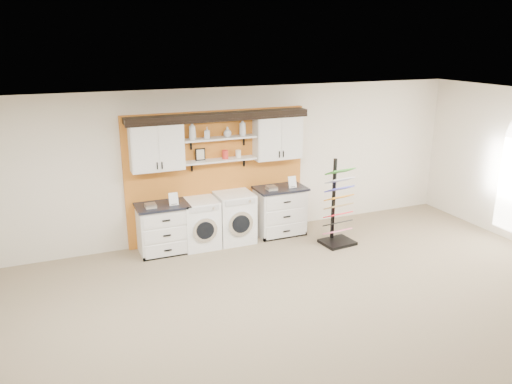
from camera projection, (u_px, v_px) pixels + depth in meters
name	position (u px, v px, depth m)	size (l,w,h in m)	color
floor	(322.00, 350.00, 6.07)	(10.00, 10.00, 0.00)	#87735B
ceiling	(332.00, 121.00, 5.24)	(10.00, 10.00, 0.00)	white
wall_back	(217.00, 165.00, 9.18)	(10.00, 10.00, 0.00)	silver
accent_panel	(218.00, 176.00, 9.21)	(3.40, 0.07, 2.40)	#C16C21
upper_cabinet_left	(156.00, 146.00, 8.45)	(0.90, 0.35, 0.84)	white
upper_cabinet_right	(277.00, 136.00, 9.27)	(0.90, 0.35, 0.84)	white
shelf_lower	(220.00, 160.00, 8.97)	(1.32, 0.28, 0.03)	white
shelf_upper	(220.00, 138.00, 8.85)	(1.32, 0.28, 0.03)	white
crown_molding	(219.00, 116.00, 8.74)	(3.30, 0.41, 0.13)	black
picture_frame	(200.00, 154.00, 8.85)	(0.18, 0.02, 0.22)	black
canister_red	(225.00, 154.00, 8.98)	(0.11, 0.11, 0.16)	red
canister_cream	(238.00, 154.00, 9.07)	(0.10, 0.10, 0.14)	silver
base_cabinet_left	(163.00, 228.00, 8.74)	(0.90, 0.66, 0.88)	white
base_cabinet_right	(280.00, 211.00, 9.55)	(0.96, 0.66, 0.94)	white
washer	(200.00, 223.00, 8.98)	(0.63, 0.71, 0.88)	white
dryer	(234.00, 217.00, 9.21)	(0.66, 0.71, 0.93)	white
sample_rack	(338.00, 217.00, 9.07)	(0.62, 0.54, 1.58)	black
soap_bottle_a	(192.00, 130.00, 8.62)	(0.12, 0.13, 0.32)	silver
soap_bottle_b	(207.00, 133.00, 8.73)	(0.09, 0.09, 0.20)	silver
soap_bottle_c	(227.00, 132.00, 8.87)	(0.14, 0.14, 0.18)	silver
soap_bottle_d	(243.00, 127.00, 8.96)	(0.12, 0.12, 0.32)	silver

